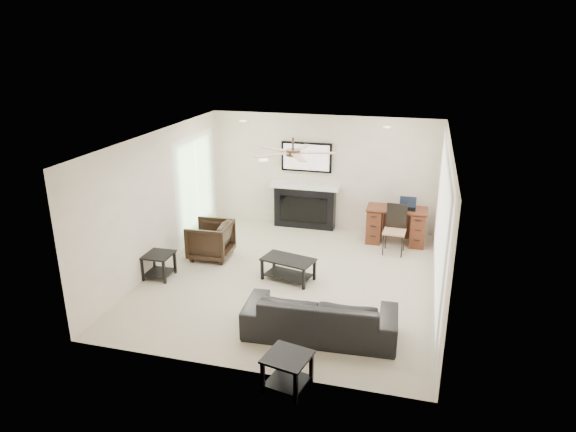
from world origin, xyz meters
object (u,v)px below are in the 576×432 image
(sofa, at_px, (320,315))
(armchair, at_px, (210,240))
(fireplace_unit, at_px, (305,186))
(desk, at_px, (396,226))
(coffee_table, at_px, (288,269))

(sofa, height_order, armchair, armchair)
(armchair, bearing_deg, fireplace_unit, 144.19)
(sofa, height_order, desk, desk)
(sofa, xyz_separation_m, armchair, (-2.60, 2.15, 0.04))
(sofa, distance_m, fireplace_unit, 4.48)
(armchair, bearing_deg, coffee_table, 69.30)
(coffee_table, height_order, desk, desk)
(coffee_table, bearing_deg, armchair, 175.42)
(armchair, relative_size, desk, 0.65)
(sofa, distance_m, desk, 3.91)
(coffee_table, relative_size, desk, 0.74)
(armchair, xyz_separation_m, desk, (3.41, 1.67, 0.02))
(sofa, bearing_deg, armchair, -42.80)
(sofa, bearing_deg, desk, -105.16)
(armchair, relative_size, coffee_table, 0.88)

